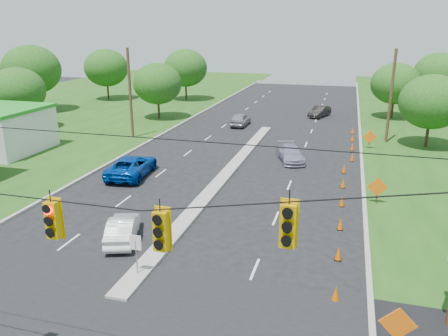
% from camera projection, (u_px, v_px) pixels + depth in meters
% --- Properties ---
extents(curb_left, '(0.25, 110.00, 0.16)m').
position_uv_depth(curb_left, '(154.00, 139.00, 44.44)').
color(curb_left, gray).
rests_on(curb_left, ground).
extents(curb_right, '(0.25, 110.00, 0.16)m').
position_uv_depth(curb_right, '(361.00, 154.00, 39.20)').
color(curb_right, gray).
rests_on(curb_right, ground).
extents(median, '(1.00, 34.00, 0.18)m').
position_uv_depth(median, '(226.00, 175.00, 33.57)').
color(median, gray).
rests_on(median, ground).
extents(median_sign, '(0.55, 0.06, 2.05)m').
position_uv_depth(median_sign, '(136.00, 247.00, 19.38)').
color(median_sign, gray).
rests_on(median_sign, ground).
extents(signal_span, '(25.60, 0.32, 9.00)m').
position_uv_depth(signal_span, '(9.00, 250.00, 11.91)').
color(signal_span, '#422D1C').
rests_on(signal_span, ground).
extents(utility_pole_far_left, '(0.28, 0.28, 9.00)m').
position_uv_depth(utility_pole_far_left, '(130.00, 94.00, 43.70)').
color(utility_pole_far_left, '#422D1C').
rests_on(utility_pole_far_left, ground).
extents(utility_pole_far_right, '(0.28, 0.28, 9.00)m').
position_uv_depth(utility_pole_far_right, '(391.00, 97.00, 41.79)').
color(utility_pole_far_right, '#422D1C').
rests_on(utility_pole_far_right, ground).
extents(cone_1, '(0.32, 0.32, 0.70)m').
position_uv_depth(cone_1, '(336.00, 294.00, 17.91)').
color(cone_1, '#E65700').
rests_on(cone_1, ground).
extents(cone_2, '(0.32, 0.32, 0.70)m').
position_uv_depth(cone_2, '(338.00, 253.00, 21.12)').
color(cone_2, '#E65700').
rests_on(cone_2, ground).
extents(cone_3, '(0.32, 0.32, 0.70)m').
position_uv_depth(cone_3, '(340.00, 224.00, 24.33)').
color(cone_3, '#E65700').
rests_on(cone_3, ground).
extents(cone_4, '(0.32, 0.32, 0.70)m').
position_uv_depth(cone_4, '(342.00, 201.00, 27.54)').
color(cone_4, '#E65700').
rests_on(cone_4, ground).
extents(cone_5, '(0.32, 0.32, 0.70)m').
position_uv_depth(cone_5, '(343.00, 183.00, 30.74)').
color(cone_5, '#E65700').
rests_on(cone_5, ground).
extents(cone_6, '(0.32, 0.32, 0.70)m').
position_uv_depth(cone_6, '(344.00, 169.00, 33.95)').
color(cone_6, '#E65700').
rests_on(cone_6, ground).
extents(cone_7, '(0.32, 0.32, 0.70)m').
position_uv_depth(cone_7, '(352.00, 157.00, 37.00)').
color(cone_7, '#E65700').
rests_on(cone_7, ground).
extents(cone_8, '(0.32, 0.32, 0.70)m').
position_uv_depth(cone_8, '(352.00, 147.00, 40.21)').
color(cone_8, '#E65700').
rests_on(cone_8, ground).
extents(cone_9, '(0.32, 0.32, 0.70)m').
position_uv_depth(cone_9, '(352.00, 138.00, 43.42)').
color(cone_9, '#E65700').
rests_on(cone_9, ground).
extents(cone_10, '(0.32, 0.32, 0.70)m').
position_uv_depth(cone_10, '(352.00, 131.00, 46.63)').
color(cone_10, '#E65700').
rests_on(cone_10, ground).
extents(work_sign_0, '(1.27, 0.58, 1.37)m').
position_uv_depth(work_sign_0, '(398.00, 325.00, 14.85)').
color(work_sign_0, black).
rests_on(work_sign_0, ground).
extents(work_sign_1, '(1.27, 0.58, 1.37)m').
position_uv_depth(work_sign_1, '(377.00, 188.00, 27.69)').
color(work_sign_1, black).
rests_on(work_sign_1, ground).
extents(work_sign_2, '(1.27, 0.58, 1.37)m').
position_uv_depth(work_sign_2, '(370.00, 138.00, 40.52)').
color(work_sign_2, black).
rests_on(work_sign_2, ground).
extents(tree_2, '(5.88, 5.88, 6.86)m').
position_uv_depth(tree_2, '(18.00, 91.00, 47.25)').
color(tree_2, black).
rests_on(tree_2, ground).
extents(tree_3, '(7.56, 7.56, 8.82)m').
position_uv_depth(tree_3, '(32.00, 70.00, 57.59)').
color(tree_3, black).
rests_on(tree_3, ground).
extents(tree_4, '(6.72, 6.72, 7.84)m').
position_uv_depth(tree_4, '(106.00, 68.00, 67.74)').
color(tree_4, black).
rests_on(tree_4, ground).
extents(tree_5, '(5.88, 5.88, 6.86)m').
position_uv_depth(tree_5, '(158.00, 84.00, 53.30)').
color(tree_5, black).
rests_on(tree_5, ground).
extents(tree_6, '(6.72, 6.72, 7.84)m').
position_uv_depth(tree_6, '(185.00, 68.00, 67.38)').
color(tree_6, black).
rests_on(tree_6, ground).
extents(tree_9, '(5.88, 5.88, 6.86)m').
position_uv_depth(tree_9, '(432.00, 102.00, 40.01)').
color(tree_9, black).
rests_on(tree_9, ground).
extents(tree_11, '(6.72, 6.72, 7.84)m').
position_uv_depth(tree_11, '(439.00, 74.00, 58.03)').
color(tree_11, black).
rests_on(tree_11, ground).
extents(tree_12, '(5.88, 5.88, 6.86)m').
position_uv_depth(tree_12, '(395.00, 84.00, 53.36)').
color(tree_12, black).
rests_on(tree_12, ground).
extents(white_sedan, '(2.62, 4.18, 1.30)m').
position_uv_depth(white_sedan, '(123.00, 229.00, 23.05)').
color(white_sedan, white).
rests_on(white_sedan, ground).
extents(blue_pickup, '(3.23, 5.92, 1.57)m').
position_uv_depth(blue_pickup, '(132.00, 166.00, 33.18)').
color(blue_pickup, '#00359A').
rests_on(blue_pickup, ground).
extents(silver_car_far, '(3.21, 4.84, 1.30)m').
position_uv_depth(silver_car_far, '(291.00, 154.00, 36.94)').
color(silver_car_far, '#8887A2').
rests_on(silver_car_far, ground).
extents(silver_car_oncoming, '(1.80, 4.37, 1.48)m').
position_uv_depth(silver_car_oncoming, '(240.00, 119.00, 50.45)').
color(silver_car_oncoming, gray).
rests_on(silver_car_oncoming, ground).
extents(dark_car_receding, '(2.78, 4.47, 1.39)m').
position_uv_depth(dark_car_receding, '(320.00, 111.00, 55.55)').
color(dark_car_receding, black).
rests_on(dark_car_receding, ground).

